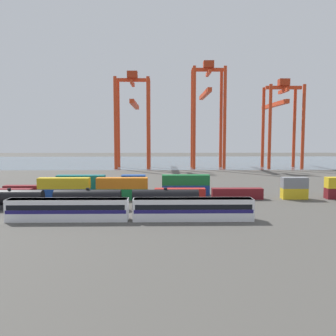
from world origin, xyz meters
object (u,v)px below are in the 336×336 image
Objects in this scene: freight_tank_row at (88,199)px; passenger_train at (131,208)px; gantry_crane_east at (281,114)px; gantry_crane_central at (207,105)px; gantry_crane_west at (133,111)px.

passenger_train is at bearing -45.42° from freight_tank_row.
gantry_crane_east is (63.53, 110.26, 24.04)m from passenger_train.
gantry_crane_central is 36.16m from gantry_crane_east.
freight_tank_row is (-9.67, 9.81, -0.05)m from passenger_train.
gantry_crane_central is (37.29, 99.83, 28.28)m from freight_tank_row.
gantry_crane_west is 36.04m from gantry_crane_central.
freight_tank_row is at bearing -110.48° from gantry_crane_central.
gantry_crane_central reaches higher than freight_tank_row.
gantry_crane_central is at bearing -179.02° from gantry_crane_east.
gantry_crane_west is (1.38, 100.14, 25.29)m from freight_tank_row.
gantry_crane_central reaches higher than passenger_train.
gantry_crane_west is at bearing -179.75° from gantry_crane_east.
freight_tank_row is at bearing -126.08° from gantry_crane_east.
passenger_train is 0.86× the size of gantry_crane_central.
gantry_crane_east reaches higher than passenger_train.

